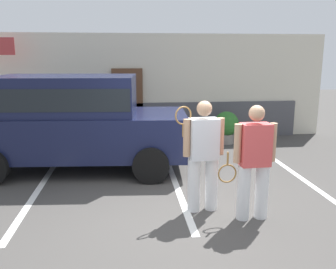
{
  "coord_description": "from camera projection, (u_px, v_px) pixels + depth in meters",
  "views": [
    {
      "loc": [
        -0.81,
        -5.2,
        2.47
      ],
      "look_at": [
        -0.09,
        1.2,
        1.05
      ],
      "focal_mm": 38.54,
      "sensor_mm": 36.0,
      "label": 1
    }
  ],
  "objects": [
    {
      "name": "parking_stripe_2",
      "position": [
        301.0,
        178.0,
        7.42
      ],
      "size": [
        0.12,
        4.4,
        0.01
      ],
      "primitive_type": "cube",
      "color": "silver",
      "rests_on": "ground_plane"
    },
    {
      "name": "parking_stripe_0",
      "position": [
        39.0,
        188.0,
        6.85
      ],
      "size": [
        0.12,
        4.4,
        0.01
      ],
      "primitive_type": "cube",
      "color": "silver",
      "rests_on": "ground_plane"
    },
    {
      "name": "tennis_player_woman",
      "position": [
        254.0,
        162.0,
        5.4
      ],
      "size": [
        0.91,
        0.29,
        1.76
      ],
      "rotation": [
        0.0,
        0.0,
        3.18
      ],
      "color": "white",
      "rests_on": "ground_plane"
    },
    {
      "name": "parked_suv",
      "position": [
        74.0,
        118.0,
        7.77
      ],
      "size": [
        4.73,
        2.44,
        2.05
      ],
      "rotation": [
        0.0,
        0.0,
        -0.07
      ],
      "color": "#141938",
      "rests_on": "ground_plane"
    },
    {
      "name": "tennis_player_man",
      "position": [
        203.0,
        155.0,
        5.69
      ],
      "size": [
        0.8,
        0.32,
        1.79
      ],
      "rotation": [
        0.0,
        0.0,
        3.23
      ],
      "color": "white",
      "rests_on": "ground_plane"
    },
    {
      "name": "ground_plane",
      "position": [
        182.0,
        216.0,
        5.67
      ],
      "size": [
        40.0,
        40.0,
        0.0
      ],
      "primitive_type": "plane",
      "color": "#423F3D"
    },
    {
      "name": "house_frontage",
      "position": [
        154.0,
        90.0,
        10.84
      ],
      "size": [
        10.41,
        0.4,
        3.09
      ],
      "color": "beige",
      "rests_on": "ground_plane"
    },
    {
      "name": "parking_stripe_1",
      "position": [
        175.0,
        183.0,
        7.13
      ],
      "size": [
        0.12,
        4.4,
        0.01
      ],
      "primitive_type": "cube",
      "color": "silver",
      "rests_on": "ground_plane"
    },
    {
      "name": "potted_plant_by_porch",
      "position": [
        226.0,
        126.0,
        10.26
      ],
      "size": [
        0.7,
        0.7,
        0.92
      ],
      "color": "gray",
      "rests_on": "ground_plane"
    }
  ]
}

